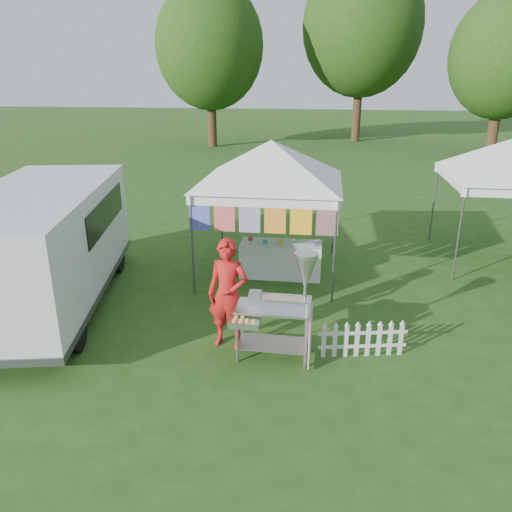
# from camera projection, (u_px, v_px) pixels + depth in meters

# --- Properties ---
(ground) EXTENTS (120.00, 120.00, 0.00)m
(ground) POSITION_uv_depth(u_px,v_px,m) (246.00, 349.00, 8.31)
(ground) COLOR #254614
(ground) RESTS_ON ground
(canopy_main) EXTENTS (4.24, 4.24, 3.45)m
(canopy_main) POSITION_uv_depth(u_px,v_px,m) (271.00, 140.00, 10.53)
(canopy_main) COLOR #59595E
(canopy_main) RESTS_ON ground
(tree_left) EXTENTS (6.40, 6.40, 9.53)m
(tree_left) POSITION_uv_depth(u_px,v_px,m) (210.00, 46.00, 29.40)
(tree_left) COLOR #342412
(tree_left) RESTS_ON ground
(tree_mid) EXTENTS (7.60, 7.60, 11.52)m
(tree_mid) POSITION_uv_depth(u_px,v_px,m) (363.00, 26.00, 31.48)
(tree_mid) COLOR #342412
(tree_mid) RESTS_ON ground
(tree_right) EXTENTS (5.60, 5.60, 8.42)m
(tree_right) POSITION_uv_depth(u_px,v_px,m) (505.00, 56.00, 25.65)
(tree_right) COLOR #342412
(tree_right) RESTS_ON ground
(donut_cart) EXTENTS (1.30, 0.87, 1.80)m
(donut_cart) POSITION_uv_depth(u_px,v_px,m) (285.00, 298.00, 7.68)
(donut_cart) COLOR gray
(donut_cart) RESTS_ON ground
(vendor) EXTENTS (0.73, 0.53, 1.87)m
(vendor) POSITION_uv_depth(u_px,v_px,m) (228.00, 294.00, 8.13)
(vendor) COLOR red
(vendor) RESTS_ON ground
(cargo_van) EXTENTS (3.30, 5.87, 2.30)m
(cargo_van) POSITION_uv_depth(u_px,v_px,m) (44.00, 244.00, 9.58)
(cargo_van) COLOR silver
(cargo_van) RESTS_ON ground
(picket_fence) EXTENTS (1.42, 0.32, 0.56)m
(picket_fence) POSITION_uv_depth(u_px,v_px,m) (362.00, 340.00, 8.01)
(picket_fence) COLOR silver
(picket_fence) RESTS_ON ground
(display_table) EXTENTS (1.80, 0.70, 0.78)m
(display_table) POSITION_uv_depth(u_px,v_px,m) (281.00, 259.00, 11.20)
(display_table) COLOR white
(display_table) RESTS_ON ground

